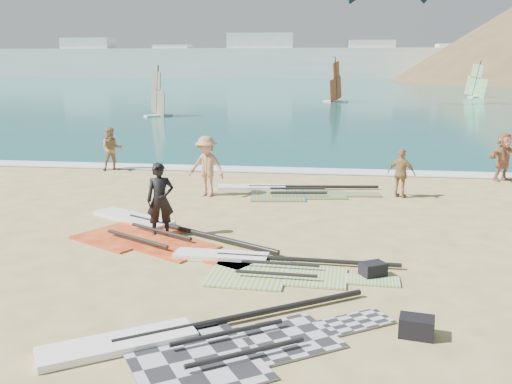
# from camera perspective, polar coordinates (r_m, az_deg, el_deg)

# --- Properties ---
(ground) EXTENTS (300.00, 300.00, 0.00)m
(ground) POSITION_cam_1_polar(r_m,az_deg,el_deg) (11.49, 4.66, -9.53)
(ground) COLOR tan
(ground) RESTS_ON ground
(sea) EXTENTS (300.00, 240.00, 0.06)m
(sea) POSITION_cam_1_polar(r_m,az_deg,el_deg) (142.68, 7.70, 11.01)
(sea) COLOR #0C5354
(sea) RESTS_ON ground
(surf_line) EXTENTS (300.00, 1.20, 0.04)m
(surf_line) POSITION_cam_1_polar(r_m,az_deg,el_deg) (23.33, 6.36, 2.00)
(surf_line) COLOR white
(surf_line) RESTS_ON ground
(far_town) EXTENTS (160.00, 8.00, 12.00)m
(far_town) POSITION_cam_1_polar(r_m,az_deg,el_deg) (161.43, 2.04, 12.92)
(far_town) COLOR white
(far_town) RESTS_ON ground
(rig_grey) EXTENTS (5.61, 4.17, 0.20)m
(rig_grey) POSITION_cam_1_polar(r_m,az_deg,el_deg) (9.34, -5.77, -14.76)
(rig_grey) COLOR #27272A
(rig_grey) RESTS_ON ground
(rig_green) EXTENTS (5.07, 2.08, 0.20)m
(rig_green) POSITION_cam_1_polar(r_m,az_deg,el_deg) (12.47, 0.52, -7.41)
(rig_green) COLOR #79B82C
(rig_green) RESTS_ON ground
(rig_orange) EXTENTS (5.67, 2.45, 0.20)m
(rig_orange) POSITION_cam_1_polar(r_m,az_deg,el_deg) (19.57, 2.81, 0.10)
(rig_orange) COLOR orange
(rig_orange) RESTS_ON ground
(rig_red) EXTENTS (5.75, 4.61, 0.20)m
(rig_red) POSITION_cam_1_polar(r_m,az_deg,el_deg) (15.20, -10.53, -3.86)
(rig_red) COLOR #B7120E
(rig_red) RESTS_ON ground
(gear_bag_near) EXTENTS (0.61, 0.56, 0.32)m
(gear_bag_near) POSITION_cam_1_polar(r_m,az_deg,el_deg) (12.18, 11.61, -7.64)
(gear_bag_near) COLOR black
(gear_bag_near) RESTS_ON ground
(gear_bag_far) EXTENTS (0.62, 0.48, 0.33)m
(gear_bag_far) POSITION_cam_1_polar(r_m,az_deg,el_deg) (9.88, 15.76, -12.84)
(gear_bag_far) COLOR black
(gear_bag_far) RESTS_ON ground
(person_wetsuit) EXTENTS (0.80, 0.66, 1.90)m
(person_wetsuit) POSITION_cam_1_polar(r_m,az_deg,el_deg) (14.67, -9.56, -0.79)
(person_wetsuit) COLOR black
(person_wetsuit) RESTS_ON ground
(beachgoer_left) EXTENTS (1.06, 0.97, 1.77)m
(beachgoer_left) POSITION_cam_1_polar(r_m,az_deg,el_deg) (24.12, -14.23, 4.18)
(beachgoer_left) COLOR #9C764C
(beachgoer_left) RESTS_ON ground
(beachgoer_mid) EXTENTS (1.46, 1.10, 2.01)m
(beachgoer_mid) POSITION_cam_1_polar(r_m,az_deg,el_deg) (18.91, -4.98, 2.57)
(beachgoer_mid) COLOR tan
(beachgoer_mid) RESTS_ON ground
(beachgoer_back) EXTENTS (1.02, 0.77, 1.61)m
(beachgoer_back) POSITION_cam_1_polar(r_m,az_deg,el_deg) (19.28, 14.34, 1.81)
(beachgoer_back) COLOR #9F7647
(beachgoer_back) RESTS_ON ground
(beachgoer_right) EXTENTS (1.73, 1.35, 1.83)m
(beachgoer_right) POSITION_cam_1_polar(r_m,az_deg,el_deg) (23.26, 23.51, 3.27)
(beachgoer_right) COLOR #A96B4C
(beachgoer_right) RESTS_ON ground
(windsurfer_left) EXTENTS (2.14, 2.12, 4.16)m
(windsurfer_left) POSITION_cam_1_polar(r_m,az_deg,el_deg) (47.58, -9.80, 8.91)
(windsurfer_left) COLOR white
(windsurfer_left) RESTS_ON ground
(windsurfer_centre) EXTENTS (2.81, 3.09, 4.97)m
(windsurfer_centre) POSITION_cam_1_polar(r_m,az_deg,el_deg) (64.65, 7.97, 10.13)
(windsurfer_centre) COLOR white
(windsurfer_centre) RESTS_ON ground
(windsurfer_right) EXTENTS (2.38, 2.39, 4.61)m
(windsurfer_right) POSITION_cam_1_polar(r_m,az_deg,el_deg) (77.47, 21.14, 9.78)
(windsurfer_right) COLOR white
(windsurfer_right) RESTS_ON ground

